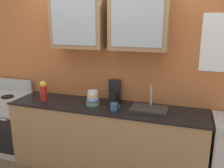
% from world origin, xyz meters
% --- Properties ---
extents(ground_plane, '(10.00, 10.00, 0.00)m').
position_xyz_m(ground_plane, '(0.00, 0.00, 0.00)').
color(ground_plane, brown).
extents(back_wall_unit, '(4.34, 0.41, 2.60)m').
position_xyz_m(back_wall_unit, '(0.01, 0.30, 1.43)').
color(back_wall_unit, '#B76638').
rests_on(back_wall_unit, ground_plane).
extents(counter, '(2.53, 0.59, 0.90)m').
position_xyz_m(counter, '(0.00, 0.00, 0.45)').
color(counter, '#93704C').
rests_on(counter, ground_plane).
extents(stove_range, '(0.66, 0.56, 1.08)m').
position_xyz_m(stove_range, '(-1.58, -0.00, 0.46)').
color(stove_range, '#ADAFB5').
rests_on(stove_range, ground_plane).
extents(sink_faucet, '(0.44, 0.29, 0.29)m').
position_xyz_m(sink_faucet, '(0.56, 0.03, 0.92)').
color(sink_faucet, '#2D2D30').
rests_on(sink_faucet, counter).
extents(bowl_stack, '(0.17, 0.17, 0.19)m').
position_xyz_m(bowl_stack, '(-0.16, -0.01, 0.99)').
color(bowl_stack, '#669972').
rests_on(bowl_stack, counter).
extents(vase, '(0.09, 0.09, 0.27)m').
position_xyz_m(vase, '(-0.85, -0.05, 1.03)').
color(vase, '#B21E1E').
rests_on(vase, counter).
extents(cup_near_sink, '(0.12, 0.09, 0.09)m').
position_xyz_m(cup_near_sink, '(0.16, -0.10, 0.94)').
color(cup_near_sink, '#38608C').
rests_on(cup_near_sink, counter).
extents(coffee_maker, '(0.17, 0.20, 0.29)m').
position_xyz_m(coffee_maker, '(0.06, 0.20, 1.01)').
color(coffee_maker, black).
rests_on(coffee_maker, counter).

